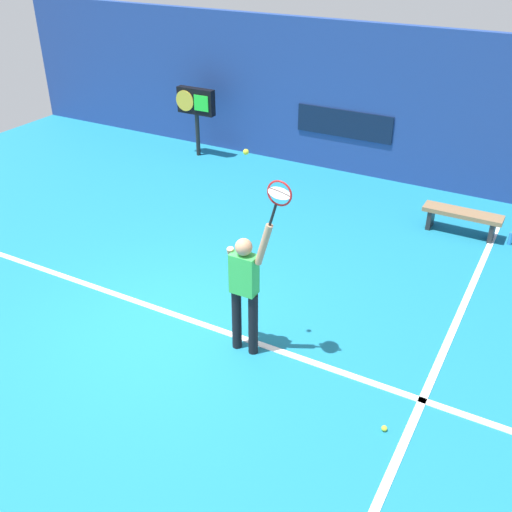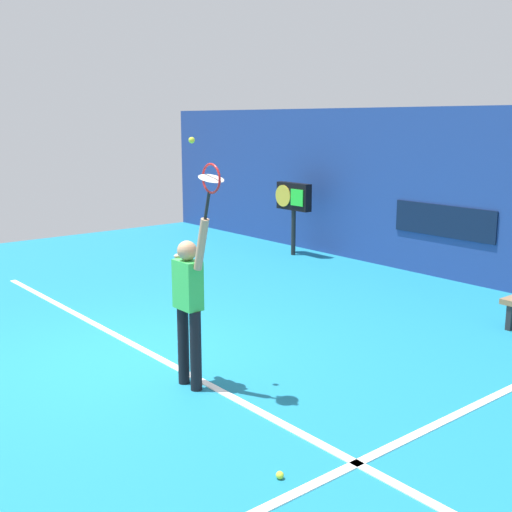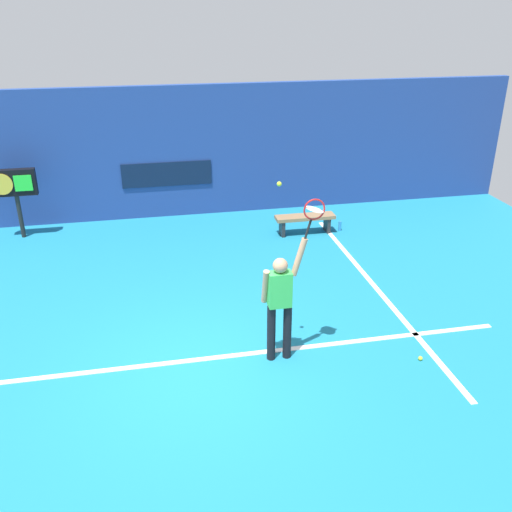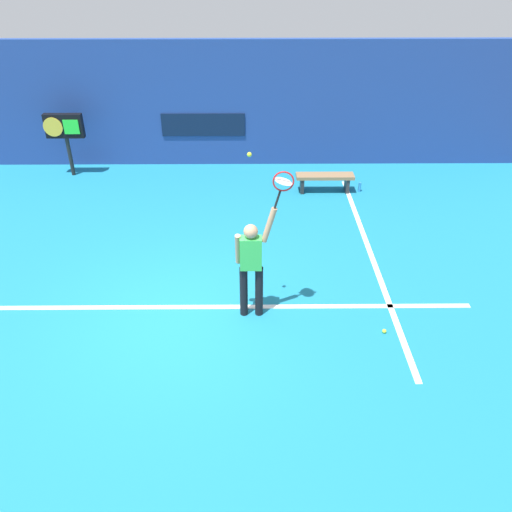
{
  "view_description": "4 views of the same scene",
  "coord_description": "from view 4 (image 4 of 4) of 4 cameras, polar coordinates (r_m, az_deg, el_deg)",
  "views": [
    {
      "loc": [
        4.45,
        -5.36,
        5.13
      ],
      "look_at": [
        1.37,
        0.23,
        1.43
      ],
      "focal_mm": 41.76,
      "sensor_mm": 36.0,
      "label": 1
    },
    {
      "loc": [
        7.12,
        -3.72,
        2.98
      ],
      "look_at": [
        1.57,
        0.85,
        1.47
      ],
      "focal_mm": 45.66,
      "sensor_mm": 36.0,
      "label": 2
    },
    {
      "loc": [
        -0.53,
        -6.95,
        5.07
      ],
      "look_at": [
        1.0,
        0.6,
        1.54
      ],
      "focal_mm": 39.59,
      "sensor_mm": 36.0,
      "label": 3
    },
    {
      "loc": [
        1.28,
        -6.72,
        5.42
      ],
      "look_at": [
        1.34,
        0.25,
        1.06
      ],
      "focal_mm": 36.33,
      "sensor_mm": 36.0,
      "label": 4
    }
  ],
  "objects": [
    {
      "name": "scoreboard_clock",
      "position": [
        14.21,
        -20.35,
        13.03
      ],
      "size": [
        0.96,
        0.2,
        1.62
      ],
      "color": "black",
      "rests_on": "ground_plane"
    },
    {
      "name": "tennis_player",
      "position": [
        8.14,
        -0.52,
        -0.76
      ],
      "size": [
        0.64,
        0.31,
        1.98
      ],
      "color": "black",
      "rests_on": "ground_plane"
    },
    {
      "name": "ground_plane",
      "position": [
        8.73,
        -8.9,
        -6.82
      ],
      "size": [
        18.0,
        18.0,
        0.0
      ],
      "primitive_type": "plane",
      "color": "teal"
    },
    {
      "name": "spare_ball",
      "position": [
        8.57,
        13.94,
        -8.03
      ],
      "size": [
        0.07,
        0.07,
        0.07
      ],
      "primitive_type": "sphere",
      "color": "#CCE033",
      "rests_on": "ground_plane"
    },
    {
      "name": "water_bottle",
      "position": [
        13.07,
        11.34,
        7.47
      ],
      "size": [
        0.07,
        0.07,
        0.24
      ],
      "primitive_type": "cylinder",
      "color": "#338CD8",
      "rests_on": "ground_plane"
    },
    {
      "name": "tennis_racket",
      "position": [
        7.5,
        2.96,
        7.97
      ],
      "size": [
        0.39,
        0.27,
        0.63
      ],
      "color": "black"
    },
    {
      "name": "tennis_ball",
      "position": [
        7.43,
        -0.74,
        11.11
      ],
      "size": [
        0.07,
        0.07,
        0.07
      ],
      "primitive_type": "sphere",
      "color": "#CCE033"
    },
    {
      "name": "sponsor_banner_center",
      "position": [
        14.17,
        -5.83,
        14.16
      ],
      "size": [
        2.2,
        0.03,
        0.6
      ],
      "primitive_type": "cube",
      "color": "#0C1933"
    },
    {
      "name": "court_bench",
      "position": [
        12.83,
        7.58,
        8.42
      ],
      "size": [
        1.4,
        0.36,
        0.45
      ],
      "color": "olive",
      "rests_on": "ground_plane"
    },
    {
      "name": "court_sideline",
      "position": [
        10.53,
        12.5,
        0.25
      ],
      "size": [
        0.1,
        7.0,
        0.01
      ],
      "primitive_type": "cube",
      "color": "white",
      "rests_on": "ground_plane"
    },
    {
      "name": "court_baseline",
      "position": [
        8.95,
        -8.67,
        -5.59
      ],
      "size": [
        10.0,
        0.1,
        0.01
      ],
      "primitive_type": "cube",
      "color": "white",
      "rests_on": "ground_plane"
    },
    {
      "name": "back_wall",
      "position": [
        14.14,
        -5.91,
        16.25
      ],
      "size": [
        18.0,
        0.2,
        3.22
      ],
      "primitive_type": "cube",
      "color": "navy",
      "rests_on": "ground_plane"
    }
  ]
}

